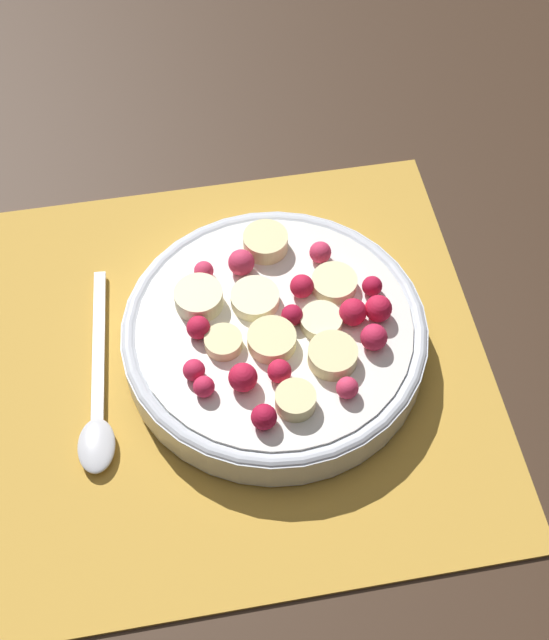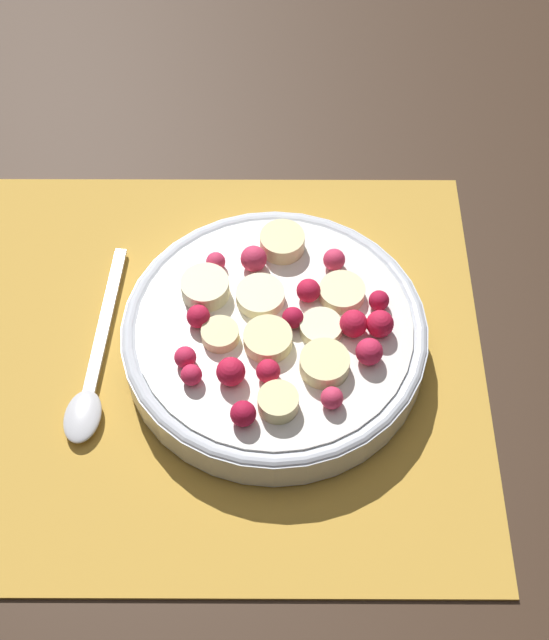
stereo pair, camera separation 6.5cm
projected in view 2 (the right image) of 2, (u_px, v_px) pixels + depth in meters
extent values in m
plane|color=#382619|center=(216.00, 359.00, 0.68)|extent=(3.00, 3.00, 0.00)
cube|color=gold|center=(216.00, 357.00, 0.68)|extent=(0.41, 0.37, 0.01)
cylinder|color=silver|center=(275.00, 339.00, 0.67)|extent=(0.23, 0.23, 0.03)
torus|color=silver|center=(275.00, 330.00, 0.66)|extent=(0.23, 0.23, 0.01)
cylinder|color=white|center=(275.00, 327.00, 0.65)|extent=(0.20, 0.20, 0.00)
cylinder|color=beige|center=(342.00, 292.00, 0.66)|extent=(0.04, 0.04, 0.01)
cylinder|color=#F4EAB7|center=(260.00, 296.00, 0.66)|extent=(0.04, 0.04, 0.01)
cylinder|color=beige|center=(220.00, 334.00, 0.64)|extent=(0.03, 0.03, 0.01)
cylinder|color=beige|center=(268.00, 339.00, 0.64)|extent=(0.04, 0.04, 0.01)
cylinder|color=#F4EAB7|center=(321.00, 328.00, 0.64)|extent=(0.03, 0.03, 0.01)
cylinder|color=beige|center=(282.00, 242.00, 0.69)|extent=(0.05, 0.05, 0.01)
cylinder|color=beige|center=(278.00, 402.00, 0.61)|extent=(0.04, 0.04, 0.01)
cylinder|color=beige|center=(325.00, 364.00, 0.63)|extent=(0.04, 0.04, 0.01)
cylinder|color=#F4EAB7|center=(205.00, 287.00, 0.66)|extent=(0.04, 0.04, 0.01)
sphere|color=red|center=(198.00, 316.00, 0.65)|extent=(0.02, 0.02, 0.02)
sphere|color=red|center=(308.00, 291.00, 0.66)|extent=(0.02, 0.02, 0.02)
sphere|color=#DB3356|center=(254.00, 259.00, 0.67)|extent=(0.02, 0.02, 0.02)
sphere|color=red|center=(231.00, 372.00, 0.62)|extent=(0.02, 0.02, 0.02)
sphere|color=red|center=(354.00, 324.00, 0.64)|extent=(0.02, 0.02, 0.02)
sphere|color=#B21433|center=(293.00, 318.00, 0.65)|extent=(0.02, 0.02, 0.02)
sphere|color=#B21433|center=(243.00, 414.00, 0.60)|extent=(0.02, 0.02, 0.02)
sphere|color=#DB3356|center=(332.00, 398.00, 0.61)|extent=(0.02, 0.02, 0.02)
sphere|color=#D12347|center=(185.00, 357.00, 0.63)|extent=(0.02, 0.02, 0.02)
sphere|color=#DB3356|center=(334.00, 260.00, 0.68)|extent=(0.02, 0.02, 0.02)
sphere|color=#DB3356|center=(221.00, 262.00, 0.68)|extent=(0.01, 0.01, 0.01)
sphere|color=#D12347|center=(369.00, 352.00, 0.63)|extent=(0.02, 0.02, 0.02)
sphere|color=#D12347|center=(191.00, 375.00, 0.62)|extent=(0.02, 0.02, 0.02)
sphere|color=red|center=(268.00, 371.00, 0.62)|extent=(0.02, 0.02, 0.02)
sphere|color=red|center=(380.00, 322.00, 0.64)|extent=(0.02, 0.02, 0.02)
sphere|color=#B21433|center=(379.00, 301.00, 0.66)|extent=(0.02, 0.02, 0.02)
cube|color=silver|center=(106.00, 318.00, 0.69)|extent=(0.02, 0.14, 0.00)
ellipsoid|color=silver|center=(83.00, 416.00, 0.64)|extent=(0.03, 0.05, 0.01)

